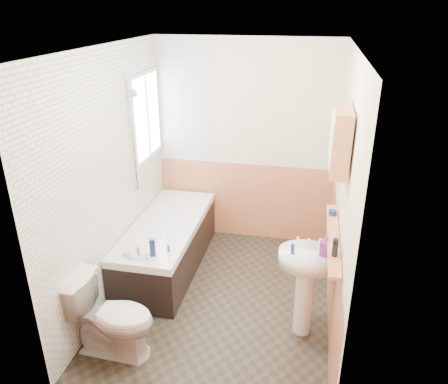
{
  "coord_description": "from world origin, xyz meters",
  "views": [
    {
      "loc": [
        0.79,
        -3.64,
        2.85
      ],
      "look_at": [
        0.0,
        0.15,
        1.15
      ],
      "focal_mm": 35.0,
      "sensor_mm": 36.0,
      "label": 1
    }
  ],
  "objects_px": {
    "toilet": "(112,317)",
    "medicine_cabinet": "(340,139)",
    "bathtub": "(167,244)",
    "sink": "(306,275)",
    "pine_shelf": "(333,237)"
  },
  "relations": [
    {
      "from": "sink",
      "to": "pine_shelf",
      "type": "relative_size",
      "value": 0.78
    },
    {
      "from": "sink",
      "to": "pine_shelf",
      "type": "height_order",
      "value": "pine_shelf"
    },
    {
      "from": "pine_shelf",
      "to": "bathtub",
      "type": "bearing_deg",
      "value": 157.57
    },
    {
      "from": "pine_shelf",
      "to": "toilet",
      "type": "bearing_deg",
      "value": -160.22
    },
    {
      "from": "medicine_cabinet",
      "to": "toilet",
      "type": "bearing_deg",
      "value": -158.32
    },
    {
      "from": "bathtub",
      "to": "medicine_cabinet",
      "type": "xyz_separation_m",
      "value": [
        1.74,
        -0.67,
        1.55
      ]
    },
    {
      "from": "pine_shelf",
      "to": "medicine_cabinet",
      "type": "height_order",
      "value": "medicine_cabinet"
    },
    {
      "from": "bathtub",
      "to": "medicine_cabinet",
      "type": "height_order",
      "value": "medicine_cabinet"
    },
    {
      "from": "toilet",
      "to": "medicine_cabinet",
      "type": "xyz_separation_m",
      "value": [
        1.77,
        0.7,
        1.48
      ]
    },
    {
      "from": "toilet",
      "to": "pine_shelf",
      "type": "bearing_deg",
      "value": -68.26
    },
    {
      "from": "bathtub",
      "to": "sink",
      "type": "xyz_separation_m",
      "value": [
        1.57,
        -0.79,
        0.32
      ]
    },
    {
      "from": "toilet",
      "to": "medicine_cabinet",
      "type": "bearing_deg",
      "value": -66.36
    },
    {
      "from": "toilet",
      "to": "pine_shelf",
      "type": "distance_m",
      "value": 2.01
    },
    {
      "from": "sink",
      "to": "medicine_cabinet",
      "type": "bearing_deg",
      "value": 19.1
    },
    {
      "from": "medicine_cabinet",
      "to": "bathtub",
      "type": "bearing_deg",
      "value": 158.87
    }
  ]
}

